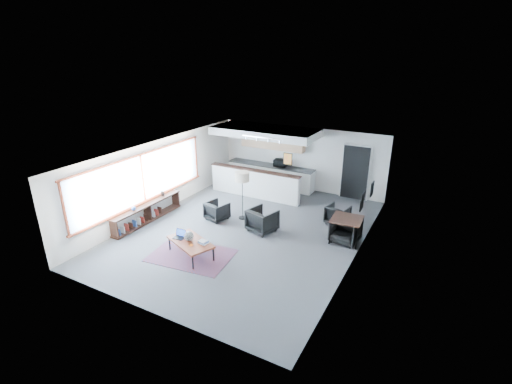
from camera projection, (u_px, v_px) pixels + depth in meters
The scene contains 21 objects.
room at pixel (246, 193), 11.56m from camera, with size 7.02×9.02×2.62m.
window at pixel (143, 180), 12.30m from camera, with size 0.10×5.95×1.66m.
console at pixel (147, 213), 12.51m from camera, with size 0.35×3.00×0.80m.
kitchenette at pixel (266, 157), 15.11m from camera, with size 4.20×1.96×2.60m.
doorway at pixel (355, 172), 14.25m from camera, with size 1.10×0.12×2.15m.
track_light at pixel (262, 138), 13.18m from camera, with size 1.60×0.07×0.15m.
wall_art_lower at pixel (362, 202), 10.26m from camera, with size 0.03×0.38×0.48m.
wall_art_upper at pixel (372, 189), 11.35m from camera, with size 0.03×0.34×0.44m.
kilim_rug at pixel (191, 255), 10.57m from camera, with size 2.45×1.82×0.01m.
coffee_table at pixel (190, 242), 10.41m from camera, with size 1.61×1.25×0.47m.
laptop at pixel (180, 235), 10.60m from camera, with size 0.33×0.27×0.22m.
ceramic_pot at pixel (189, 236), 10.39m from camera, with size 0.28×0.28×0.28m.
book_stack at pixel (203, 242), 10.28m from camera, with size 0.30×0.25×0.08m.
coaster at pixel (191, 245), 10.18m from camera, with size 0.11×0.11×0.01m.
armchair_left at pixel (217, 210), 12.70m from camera, with size 0.68×0.63×0.70m, color black.
armchair_right at pixel (262, 219), 11.86m from camera, with size 0.81×0.76×0.83m, color black.
floor_lamp at pixel (242, 178), 12.38m from camera, with size 0.50×0.50×1.69m.
dining_table at pixel (347, 221), 11.14m from camera, with size 0.94×0.94×0.75m.
dining_chair_near at pixel (345, 231), 11.22m from camera, with size 0.67×0.63×0.69m, color black.
dining_chair_far at pixel (338, 215), 12.42m from camera, with size 0.58×0.55×0.60m, color black.
microwave at pixel (280, 162), 15.37m from camera, with size 0.54×0.30×0.36m, color black.
Camera 1 is at (5.37, -9.34, 5.51)m, focal length 26.00 mm.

